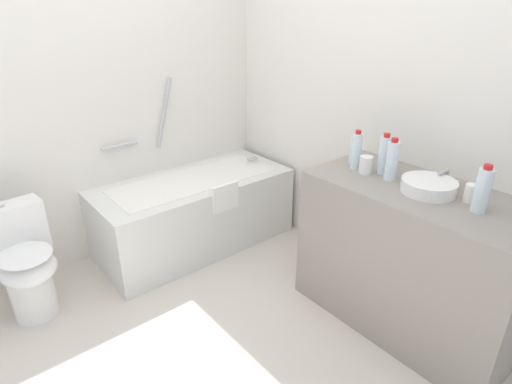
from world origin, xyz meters
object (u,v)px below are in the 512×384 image
(sink_basin, at_px, (429,186))
(drinking_glass_0, at_px, (471,193))
(toilet, at_px, (23,263))
(water_bottle_3, at_px, (354,149))
(water_bottle_5, at_px, (392,160))
(bathtub, at_px, (195,210))
(water_bottle_4, at_px, (356,151))
(sink_faucet, at_px, (445,178))
(water_bottle_0, at_px, (483,190))
(water_bottle_1, at_px, (384,155))
(drinking_glass_1, at_px, (366,165))

(sink_basin, bearing_deg, drinking_glass_0, -74.47)
(toilet, bearing_deg, water_bottle_3, 54.53)
(water_bottle_5, bearing_deg, bathtub, 109.48)
(water_bottle_4, bearing_deg, drinking_glass_0, -84.19)
(water_bottle_5, height_order, drinking_glass_0, water_bottle_5)
(bathtub, xyz_separation_m, sink_basin, (0.48, -1.58, 0.60))
(bathtub, bearing_deg, sink_basin, -73.03)
(sink_faucet, xyz_separation_m, water_bottle_0, (-0.19, -0.27, 0.07))
(water_bottle_1, xyz_separation_m, drinking_glass_0, (0.01, -0.50, -0.07))
(sink_faucet, bearing_deg, water_bottle_4, 111.69)
(water_bottle_0, bearing_deg, water_bottle_4, 89.43)
(sink_faucet, distance_m, water_bottle_5, 0.30)
(bathtub, xyz_separation_m, water_bottle_3, (0.53, -1.06, 0.66))
(bathtub, xyz_separation_m, water_bottle_0, (0.46, -1.85, 0.68))
(sink_basin, height_order, water_bottle_4, water_bottle_4)
(bathtub, relative_size, water_bottle_4, 6.34)
(sink_faucet, relative_size, drinking_glass_0, 1.65)
(water_bottle_4, bearing_deg, water_bottle_5, -87.78)
(water_bottle_0, bearing_deg, water_bottle_1, 83.82)
(sink_faucet, xyz_separation_m, water_bottle_4, (-0.18, 0.46, 0.07))
(water_bottle_3, bearing_deg, water_bottle_0, -95.02)
(sink_faucet, distance_m, water_bottle_1, 0.34)
(sink_faucet, bearing_deg, water_bottle_1, 112.70)
(sink_faucet, bearing_deg, water_bottle_0, -125.71)
(sink_faucet, distance_m, drinking_glass_0, 0.23)
(water_bottle_0, relative_size, water_bottle_3, 1.22)
(water_bottle_4, bearing_deg, water_bottle_0, -90.57)
(water_bottle_0, relative_size, water_bottle_4, 1.00)
(sink_basin, xyz_separation_m, drinking_glass_0, (0.05, -0.19, 0.01))
(bathtub, bearing_deg, water_bottle_4, -67.23)
(water_bottle_3, distance_m, water_bottle_5, 0.30)
(sink_basin, xyz_separation_m, water_bottle_5, (-0.00, 0.23, 0.08))
(sink_basin, distance_m, sink_faucet, 0.17)
(toilet, xyz_separation_m, drinking_glass_1, (1.68, -1.16, 0.56))
(water_bottle_4, relative_size, drinking_glass_0, 2.56)
(drinking_glass_1, bearing_deg, water_bottle_0, -89.34)
(sink_basin, distance_m, water_bottle_0, 0.28)
(water_bottle_0, distance_m, water_bottle_1, 0.58)
(water_bottle_5, bearing_deg, sink_faucet, -52.58)
(water_bottle_5, bearing_deg, water_bottle_1, 60.16)
(drinking_glass_1, bearing_deg, sink_faucet, -62.19)
(sink_basin, bearing_deg, sink_faucet, 0.00)
(water_bottle_3, bearing_deg, water_bottle_1, -91.93)
(drinking_glass_1, bearing_deg, water_bottle_5, -80.90)
(water_bottle_4, height_order, drinking_glass_0, water_bottle_4)
(water_bottle_4, bearing_deg, water_bottle_1, -70.39)
(sink_faucet, bearing_deg, sink_basin, -180.00)
(water_bottle_1, bearing_deg, sink_basin, -97.67)
(water_bottle_5, bearing_deg, sink_basin, -88.92)
(drinking_glass_1, bearing_deg, bathtub, 110.68)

